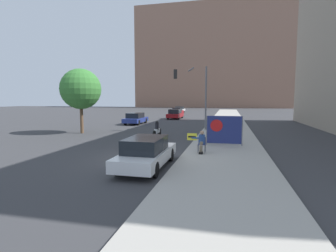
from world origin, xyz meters
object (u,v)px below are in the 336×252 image
Objects in this scene: traffic_light_pole at (195,87)px; car_on_road_midblock at (175,114)px; jogger_on_sidewalk at (209,129)px; protest_banner at (224,130)px; car_on_road_distant at (177,111)px; car_on_road_far_lane at (180,109)px; seated_protester at (201,141)px; motorcycle_on_road at (157,130)px; parked_car_curbside at (146,152)px; car_on_road_nearest at (136,118)px; street_tree_near_curb at (81,89)px.

traffic_light_pole is 15.83m from car_on_road_midblock.
protest_banner is (1.01, -0.69, 0.08)m from jogger_on_sidewalk.
car_on_road_distant is at bearing 98.98° from car_on_road_midblock.
car_on_road_midblock is at bearing -81.74° from car_on_road_far_lane.
seated_protester is 0.25× the size of car_on_road_midblock.
jogger_on_sidewalk is at bearing 102.20° from seated_protester.
protest_banner is 6.39m from motorcycle_on_road.
car_on_road_distant reaches higher than seated_protester.
jogger_on_sidewalk is 0.38× the size of parked_car_curbside.
car_on_road_midblock is 1.08× the size of car_on_road_far_lane.
car_on_road_far_lane is (0.36, 27.49, -0.00)m from car_on_road_nearest.
parked_car_curbside is 38.81m from car_on_road_distant.
car_on_road_distant is (-9.25, 32.55, -0.44)m from protest_banner.
car_on_road_far_lane is (-7.44, 32.86, -3.43)m from traffic_light_pole.
jogger_on_sidewalk is 6.87m from parked_car_curbside.
protest_banner reaches higher than parked_car_curbside.
car_on_road_midblock is (-7.65, 22.42, -0.39)m from protest_banner.
parked_car_curbside is at bearing -81.37° from car_on_road_far_lane.
car_on_road_nearest is at bearing 135.93° from seated_protester.
motorcycle_on_road is (-4.31, 2.80, -0.49)m from jogger_on_sidewalk.
traffic_light_pole is 6.06m from motorcycle_on_road.
protest_banner reaches higher than motorcycle_on_road.
car_on_road_far_lane is at bearing 86.65° from street_tree_near_curb.
parked_car_curbside is 20.29m from car_on_road_nearest.
protest_banner is 8.76m from traffic_light_pole.
car_on_road_far_lane is 0.76× the size of street_tree_near_curb.
car_on_road_far_lane is at bearing 97.63° from motorcycle_on_road.
seated_protester is 0.28× the size of car_on_road_distant.
traffic_light_pole is at bearing 110.24° from protest_banner.
jogger_on_sidewalk is 7.89m from traffic_light_pole.
street_tree_near_curb reaches higher than parked_car_curbside.
car_on_road_far_lane is at bearing 98.63° from parked_car_curbside.
protest_banner is at bearing -50.90° from car_on_road_nearest.
car_on_road_midblock reaches higher than car_on_road_nearest.
seated_protester is 0.21× the size of street_tree_near_curb.
protest_banner is at bearing -71.15° from car_on_road_midblock.
parked_car_curbside is 1.06× the size of car_on_road_far_lane.
car_on_road_distant is (-6.40, 24.82, -3.42)m from traffic_light_pole.
jogger_on_sidewalk reaches higher than seated_protester.
car_on_road_midblock is at bearing 72.20° from car_on_road_nearest.
traffic_light_pole is (-1.69, 10.33, 3.33)m from seated_protester.
traffic_light_pole reaches higher than car_on_road_midblock.
street_tree_near_curb is at bearing -93.35° from car_on_road_far_lane.
car_on_road_nearest is (-9.64, 12.41, -0.35)m from jogger_on_sidewalk.
seated_protester is at bearing 98.74° from jogger_on_sidewalk.
seated_protester reaches higher than motorcycle_on_road.
seated_protester is 0.20× the size of traffic_light_pole.
protest_banner is at bearing -75.77° from car_on_road_far_lane.
car_on_road_far_lane reaches higher than seated_protester.
car_on_road_nearest is at bearing 145.42° from traffic_light_pole.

